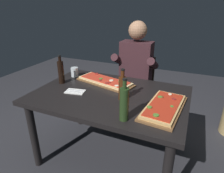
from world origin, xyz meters
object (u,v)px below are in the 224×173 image
wine_bottle_dark (122,87)px  oil_bottle_amber (61,72)px  pizza_rectangular_left (164,107)px  tumbler_near_camera (75,72)px  seated_diner (135,70)px  diner_chair (137,86)px  pizza_rectangular_front (105,81)px  vinegar_bottle_green (124,103)px  dining_table (110,102)px

wine_bottle_dark → oil_bottle_amber: 0.72m
pizza_rectangular_left → tumbler_near_camera: size_ratio=5.53×
wine_bottle_dark → seated_diner: size_ratio=0.21×
tumbler_near_camera → diner_chair: diner_chair is taller
pizza_rectangular_front → diner_chair: bearing=75.8°
oil_bottle_amber → vinegar_bottle_green: (0.84, -0.40, 0.01)m
dining_table → vinegar_bottle_green: bearing=-53.1°
tumbler_near_camera → pizza_rectangular_left: bearing=-18.5°
wine_bottle_dark → pizza_rectangular_left: bearing=-4.6°
dining_table → tumbler_near_camera: bearing=154.9°
dining_table → tumbler_near_camera: 0.63m
pizza_rectangular_left → oil_bottle_amber: (-1.08, 0.13, 0.11)m
pizza_rectangular_front → seated_diner: size_ratio=0.49×
dining_table → diner_chair: (0.01, 0.86, -0.16)m
pizza_rectangular_front → dining_table: bearing=-54.7°
dining_table → pizza_rectangular_front: (-0.15, 0.21, 0.12)m
dining_table → diner_chair: size_ratio=1.61×
wine_bottle_dark → tumbler_near_camera: 0.78m
pizza_rectangular_left → vinegar_bottle_green: 0.37m
pizza_rectangular_front → pizza_rectangular_left: (0.66, -0.31, -0.00)m
dining_table → tumbler_near_camera: (-0.56, 0.26, 0.15)m
tumbler_near_camera → diner_chair: size_ratio=0.12×
vinegar_bottle_green → diner_chair: size_ratio=0.36×
diner_chair → seated_diner: seated_diner is taller
diner_chair → seated_diner: 0.28m
seated_diner → tumbler_near_camera: bearing=-140.1°
wine_bottle_dark → oil_bottle_amber: oil_bottle_amber is taller
dining_table → pizza_rectangular_left: size_ratio=2.43×
pizza_rectangular_left → wine_bottle_dark: (-0.36, 0.03, 0.09)m
oil_bottle_amber → seated_diner: size_ratio=0.22×
dining_table → pizza_rectangular_front: bearing=125.3°
dining_table → tumbler_near_camera: tumbler_near_camera is taller
tumbler_near_camera → wine_bottle_dark: bearing=-24.9°
pizza_rectangular_front → oil_bottle_amber: oil_bottle_amber is taller
pizza_rectangular_front → oil_bottle_amber: size_ratio=2.21×
pizza_rectangular_front → pizza_rectangular_left: size_ratio=1.14×
diner_chair → pizza_rectangular_left: bearing=-62.4°
pizza_rectangular_left → pizza_rectangular_front: bearing=155.0°
pizza_rectangular_front → oil_bottle_amber: (-0.42, -0.18, 0.11)m
wine_bottle_dark → vinegar_bottle_green: size_ratio=0.88×
pizza_rectangular_front → pizza_rectangular_left: bearing=-25.0°
wine_bottle_dark → tumbler_near_camera: wine_bottle_dark is taller
wine_bottle_dark → seated_diner: 0.82m
seated_diner → wine_bottle_dark: bearing=-80.5°
dining_table → wine_bottle_dark: wine_bottle_dark is taller
dining_table → wine_bottle_dark: size_ratio=5.04×
pizza_rectangular_left → vinegar_bottle_green: vinegar_bottle_green is taller
dining_table → pizza_rectangular_front: pizza_rectangular_front is taller
wine_bottle_dark → vinegar_bottle_green: bearing=-67.2°
pizza_rectangular_left → dining_table: bearing=169.4°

